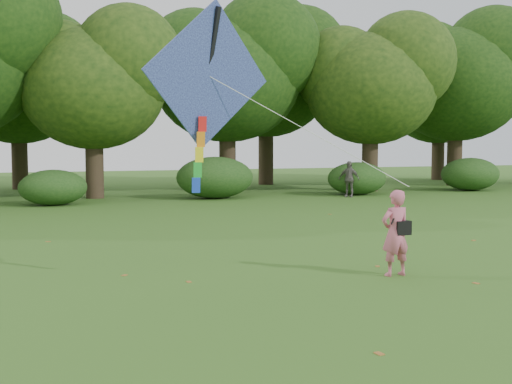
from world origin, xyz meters
name	(u,v)px	position (x,y,z in m)	size (l,w,h in m)	color
ground	(366,284)	(0.00, 0.00, 0.00)	(100.00, 100.00, 0.00)	#265114
man_kite_flyer	(395,233)	(0.88, 0.45, 0.79)	(0.58, 0.38, 1.59)	#C65D75
bystander_right	(349,179)	(8.99, 16.39, 0.83)	(0.97, 0.40, 1.66)	#67625C
crossbody_bag	(402,227)	(1.00, 0.42, 0.90)	(0.43, 0.20, 0.67)	black
flying_kite	(208,78)	(-2.51, 1.02, 3.53)	(4.86, 1.01, 3.23)	#2560A3
tree_line	(160,82)	(1.67, 22.88, 5.60)	(54.70, 15.30, 9.48)	#3A2D1E
shrub_band	(133,181)	(-0.72, 17.60, 0.86)	(39.15, 3.22, 1.88)	#264919
fallen_leaves	(344,264)	(0.54, 1.75, 0.01)	(10.14, 13.72, 0.01)	#976029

